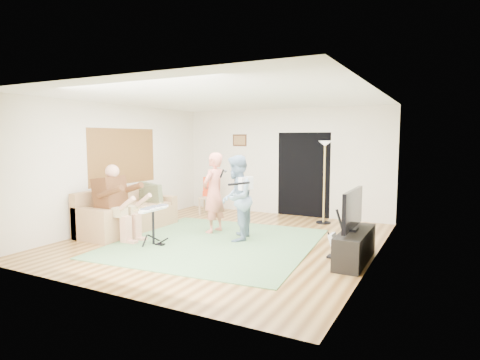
# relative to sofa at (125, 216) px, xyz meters

# --- Properties ---
(floor) EXTENTS (6.00, 6.00, 0.00)m
(floor) POSITION_rel_sofa_xyz_m (2.30, 0.25, -0.30)
(floor) COLOR brown
(floor) RESTS_ON ground
(walls) EXTENTS (5.50, 6.00, 2.70)m
(walls) POSITION_rel_sofa_xyz_m (2.30, 0.25, 1.05)
(walls) COLOR beige
(walls) RESTS_ON floor
(ceiling) EXTENTS (6.00, 6.00, 0.00)m
(ceiling) POSITION_rel_sofa_xyz_m (2.30, 0.25, 2.40)
(ceiling) COLOR white
(ceiling) RESTS_ON walls
(window_blinds) EXTENTS (0.00, 2.05, 2.05)m
(window_blinds) POSITION_rel_sofa_xyz_m (-0.44, 0.45, 1.25)
(window_blinds) COLOR brown
(window_blinds) RESTS_ON walls
(doorway) EXTENTS (2.10, 0.00, 2.10)m
(doorway) POSITION_rel_sofa_xyz_m (2.85, 3.24, 0.75)
(doorway) COLOR black
(doorway) RESTS_ON walls
(picture_frame) EXTENTS (0.42, 0.03, 0.32)m
(picture_frame) POSITION_rel_sofa_xyz_m (1.05, 3.24, 1.60)
(picture_frame) COLOR #3F2314
(picture_frame) RESTS_ON walls
(area_rug) EXTENTS (3.82, 3.95, 0.02)m
(area_rug) POSITION_rel_sofa_xyz_m (2.26, -0.01, -0.29)
(area_rug) COLOR #537F4D
(area_rug) RESTS_ON floor
(sofa) EXTENTS (0.92, 2.22, 0.90)m
(sofa) POSITION_rel_sofa_xyz_m (0.00, 0.00, 0.00)
(sofa) COLOR #AB8155
(sofa) RESTS_ON floor
(drummer) EXTENTS (0.95, 0.53, 1.46)m
(drummer) POSITION_rel_sofa_xyz_m (0.44, -0.65, 0.27)
(drummer) COLOR #563018
(drummer) RESTS_ON sofa
(drum_kit) EXTENTS (0.39, 0.71, 0.73)m
(drum_kit) POSITION_rel_sofa_xyz_m (1.30, -0.65, 0.02)
(drum_kit) COLOR black
(drum_kit) RESTS_ON floor
(singer) EXTENTS (0.45, 0.64, 1.67)m
(singer) POSITION_rel_sofa_xyz_m (1.78, 0.70, 0.53)
(singer) COLOR #DB755F
(singer) RESTS_ON floor
(microphone) EXTENTS (0.06, 0.06, 0.24)m
(microphone) POSITION_rel_sofa_xyz_m (1.98, 0.70, 0.94)
(microphone) COLOR black
(microphone) RESTS_ON singer
(guitarist) EXTENTS (0.82, 0.94, 1.64)m
(guitarist) POSITION_rel_sofa_xyz_m (2.50, 0.35, 0.52)
(guitarist) COLOR #7490AA
(guitarist) RESTS_ON floor
(guitar_held) EXTENTS (0.31, 0.61, 0.26)m
(guitar_held) POSITION_rel_sofa_xyz_m (2.70, 0.35, 0.82)
(guitar_held) COLOR white
(guitar_held) RESTS_ON guitarist
(guitar_spare) EXTENTS (0.29, 0.26, 0.81)m
(guitar_spare) POSITION_rel_sofa_xyz_m (4.47, 0.10, -0.07)
(guitar_spare) COLOR black
(guitar_spare) RESTS_ON floor
(torchiere_lamp) EXTENTS (0.34, 0.34, 1.90)m
(torchiere_lamp) POSITION_rel_sofa_xyz_m (3.54, 2.66, 1.00)
(torchiere_lamp) COLOR black
(torchiere_lamp) RESTS_ON floor
(dining_chair) EXTENTS (0.47, 0.50, 0.95)m
(dining_chair) POSITION_rel_sofa_xyz_m (0.60, 2.38, 0.04)
(dining_chair) COLOR tan
(dining_chair) RESTS_ON floor
(tv_cabinet) EXTENTS (0.40, 1.40, 0.50)m
(tv_cabinet) POSITION_rel_sofa_xyz_m (4.80, 0.04, -0.05)
(tv_cabinet) COLOR black
(tv_cabinet) RESTS_ON floor
(television) EXTENTS (0.06, 1.19, 0.61)m
(television) POSITION_rel_sofa_xyz_m (4.75, 0.04, 0.55)
(television) COLOR black
(television) RESTS_ON tv_cabinet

